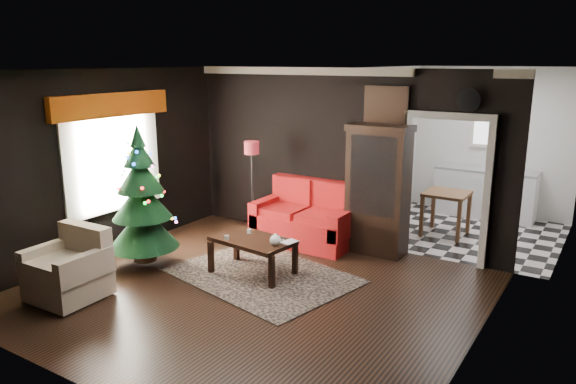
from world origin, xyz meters
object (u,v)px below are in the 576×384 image
Objects in this scene: wall_clock at (469,100)px; armchair at (67,264)px; coffee_table at (253,256)px; teapot at (275,240)px; kitchen_table at (445,214)px; christmas_tree at (141,196)px; floor_lamp at (252,189)px; loveseat at (305,214)px; curio_cabinet at (378,193)px.

armchair is at bearing -134.63° from wall_clock.
coffee_table is 6.47× the size of teapot.
christmas_tree is at bearing -130.55° from kitchen_table.
coffee_table is 3.61m from kitchen_table.
coffee_table is at bearing -119.05° from kitchen_table.
coffee_table is 3.66m from wall_clock.
coffee_table is at bearing 51.07° from armchair.
floor_lamp is 3.31m from kitchen_table.
wall_clock reaches higher than loveseat.
coffee_table is 3.49× the size of wall_clock.
teapot is at bearing -10.54° from coffee_table.
curio_cabinet is (1.15, 0.22, 0.45)m from loveseat.
loveseat is 1.66m from teapot.
floor_lamp is at bearing 134.62° from teapot.
curio_cabinet is 1.67m from kitchen_table.
kitchen_table is at bearing 65.56° from curio_cabinet.
loveseat is 2.62m from christmas_tree.
christmas_tree is 11.05× the size of teapot.
curio_cabinet is 11.01× the size of teapot.
curio_cabinet reaches higher than loveseat.
wall_clock reaches higher than curio_cabinet.
floor_lamp is at bearing 125.88° from coffee_table.
christmas_tree reaches higher than loveseat.
christmas_tree is 1.78m from coffee_table.
loveseat is 1.00m from floor_lamp.
teapot is at bearing -45.38° from floor_lamp.
armchair is 2.41m from coffee_table.
curio_cabinet is at bearing 42.27° from christmas_tree.
coffee_table is at bearing -122.57° from curio_cabinet.
kitchen_table is (1.75, 3.16, 0.11)m from coffee_table.
armchair reaches higher than teapot.
christmas_tree is (-0.50, -1.96, 0.22)m from floor_lamp.
teapot is at bearing 42.45° from armchair.
floor_lamp is 0.83× the size of christmas_tree.
armchair is 1.15× the size of kitchen_table.
loveseat reaches higher than teapot.
floor_lamp is at bearing 80.08° from armchair.
curio_cabinet is 2.53× the size of kitchen_table.
christmas_tree is 5.96× the size of wall_clock.
loveseat is at bearing 106.81° from teapot.
coffee_table is (1.48, 0.62, -0.79)m from christmas_tree.
wall_clock is (2.35, 0.40, 1.88)m from loveseat.
loveseat is at bearing -169.17° from curio_cabinet.
armchair is 5.01× the size of teapot.
kitchen_table is (0.65, 1.43, -0.57)m from curio_cabinet.
coffee_table is at bearing 22.68° from christmas_tree.
christmas_tree reaches higher than coffee_table.
christmas_tree is 1.71× the size of coffee_table.
christmas_tree is (-1.43, -2.12, 0.55)m from loveseat.
christmas_tree is 2.20× the size of armchair.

